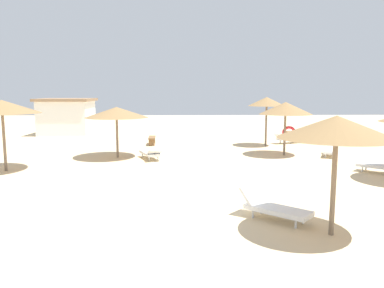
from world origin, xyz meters
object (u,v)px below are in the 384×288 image
object	(u,v)px
parasol_0	(117,112)
bench_0	(291,134)
parasol_2	(286,109)
lounger_2	(331,150)
parasol_1	(267,102)
lounger_3	(273,207)
beach_cabana	(67,116)
lounger_4	(384,166)
lounger_1	(288,138)
parasol_6	(2,107)
bench_1	(152,139)
parasol_3	(337,127)
lounger_0	(151,153)

from	to	relation	value
parasol_0	bench_0	xyz separation A→B (m)	(10.84, 7.09, -1.92)
parasol_2	lounger_2	xyz separation A→B (m)	(2.35, -0.29, -2.10)
parasol_1	lounger_3	world-z (taller)	parasol_1
parasol_1	beach_cabana	world-z (taller)	parasol_1
parasol_2	lounger_4	size ratio (longest dim) A/B	1.52
parasol_1	beach_cabana	xyz separation A→B (m)	(-13.94, 6.69, -1.28)
lounger_1	lounger_2	xyz separation A→B (m)	(0.87, -4.78, 0.00)
parasol_1	lounger_1	distance (m)	3.10
parasol_6	lounger_1	xyz separation A→B (m)	(14.16, 8.09, -2.36)
parasol_6	parasol_1	bearing A→B (deg)	29.38
parasol_0	parasol_2	distance (m)	8.57
lounger_3	lounger_4	world-z (taller)	lounger_3
parasol_0	parasol_6	world-z (taller)	parasol_6
lounger_4	bench_0	world-z (taller)	lounger_4
bench_0	bench_1	world-z (taller)	same
bench_1	parasol_0	bearing A→B (deg)	-106.85
parasol_2	lounger_4	bearing A→B (deg)	-58.17
parasol_6	bench_0	size ratio (longest dim) A/B	2.00
parasol_0	parasol_6	distance (m)	5.22
parasol_3	beach_cabana	xyz separation A→B (m)	(-12.31, 21.13, -1.12)
parasol_3	parasol_6	distance (m)	13.13
parasol_6	parasol_3	bearing A→B (deg)	-34.41
lounger_2	bench_1	world-z (taller)	lounger_2
parasol_2	lounger_1	size ratio (longest dim) A/B	1.37
parasol_3	lounger_4	bearing A→B (deg)	54.22
lounger_3	lounger_1	bearing A→B (deg)	72.91
parasol_6	beach_cabana	xyz separation A→B (m)	(-1.48, 13.71, -1.28)
parasol_6	lounger_4	xyz separation A→B (m)	(15.50, -0.94, -2.36)
lounger_3	beach_cabana	distance (m)	22.98
parasol_2	lounger_2	world-z (taller)	parasol_2
parasol_0	lounger_0	bearing A→B (deg)	-18.30
beach_cabana	bench_1	bearing A→B (deg)	-40.68
parasol_3	lounger_1	xyz separation A→B (m)	(3.32, 15.51, -2.20)
lounger_4	parasol_1	bearing A→B (deg)	110.97
parasol_3	lounger_2	size ratio (longest dim) A/B	1.39
parasol_1	beach_cabana	distance (m)	15.51
parasol_0	lounger_1	world-z (taller)	parasol_0
lounger_0	lounger_1	world-z (taller)	lounger_0
parasol_2	bench_0	xyz separation A→B (m)	(2.28, 6.65, -2.07)
parasol_1	parasol_6	distance (m)	14.29
bench_0	bench_1	size ratio (longest dim) A/B	1.02
lounger_0	lounger_3	distance (m)	9.74
lounger_2	beach_cabana	xyz separation A→B (m)	(-16.51, 10.39, 1.08)
bench_0	parasol_2	bearing A→B (deg)	-108.94
parasol_3	bench_1	world-z (taller)	parasol_3
lounger_3	parasol_1	bearing A→B (deg)	78.43
lounger_0	lounger_3	bearing A→B (deg)	-66.49
parasol_3	lounger_3	size ratio (longest dim) A/B	1.53
parasol_0	parasol_3	size ratio (longest dim) A/B	1.13
parasol_0	lounger_3	distance (m)	11.19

